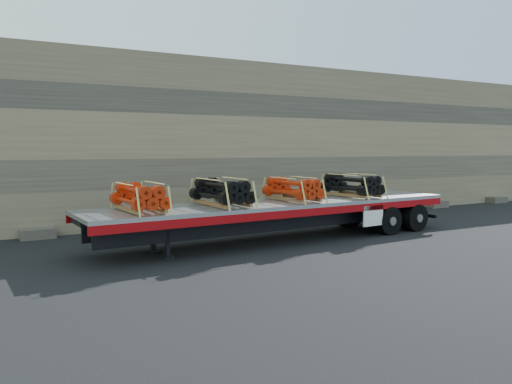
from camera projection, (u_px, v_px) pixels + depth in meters
ground at (298, 240)px, 17.42m from camera, size 120.00×120.00×0.00m
rock_wall at (221, 142)px, 22.82m from camera, size 44.00×3.00×7.00m
trailer at (280, 221)px, 17.36m from camera, size 13.87×3.62×1.37m
bundle_front at (140, 198)px, 14.58m from camera, size 1.27×2.31×0.79m
bundle_midfront at (221, 193)px, 16.02m from camera, size 1.34×2.43×0.84m
bundle_midrear at (293, 190)px, 17.54m from camera, size 1.27×2.29×0.79m
bundle_rear at (352, 186)px, 19.02m from camera, size 1.32×2.40×0.82m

